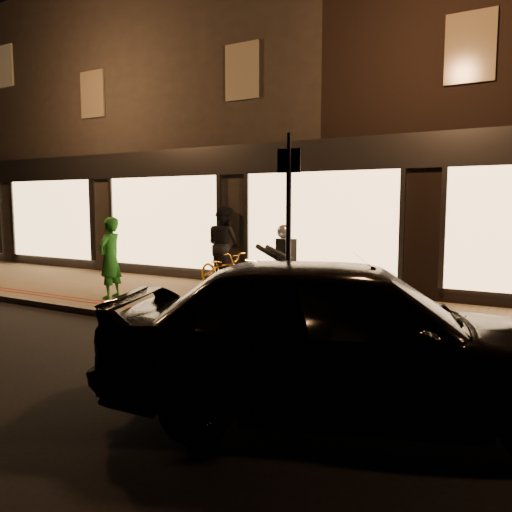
{
  "coord_description": "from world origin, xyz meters",
  "views": [
    {
      "loc": [
        4.33,
        -6.43,
        2.09
      ],
      "look_at": [
        -0.36,
        1.75,
        1.1
      ],
      "focal_mm": 35.0,
      "sensor_mm": 36.0,
      "label": 1
    }
  ],
  "objects_px": {
    "motorcycle": "(279,278)",
    "person_green": "(110,258)",
    "parked_car": "(346,334)",
    "sign_post": "(288,224)",
    "bicycle_gold": "(223,270)"
  },
  "relations": [
    {
      "from": "motorcycle",
      "to": "person_green",
      "type": "bearing_deg",
      "value": -149.97
    },
    {
      "from": "person_green",
      "to": "parked_car",
      "type": "xyz_separation_m",
      "value": [
        6.13,
        -2.81,
        -0.16
      ]
    },
    {
      "from": "sign_post",
      "to": "parked_car",
      "type": "height_order",
      "value": "sign_post"
    },
    {
      "from": "sign_post",
      "to": "parked_car",
      "type": "relative_size",
      "value": 0.63
    },
    {
      "from": "bicycle_gold",
      "to": "sign_post",
      "type": "bearing_deg",
      "value": -113.48
    },
    {
      "from": "motorcycle",
      "to": "bicycle_gold",
      "type": "bearing_deg",
      "value": 166.15
    },
    {
      "from": "person_green",
      "to": "parked_car",
      "type": "distance_m",
      "value": 6.74
    },
    {
      "from": "parked_car",
      "to": "person_green",
      "type": "bearing_deg",
      "value": 44.96
    },
    {
      "from": "motorcycle",
      "to": "sign_post",
      "type": "height_order",
      "value": "sign_post"
    },
    {
      "from": "bicycle_gold",
      "to": "parked_car",
      "type": "distance_m",
      "value": 6.82
    },
    {
      "from": "bicycle_gold",
      "to": "person_green",
      "type": "relative_size",
      "value": 0.98
    },
    {
      "from": "motorcycle",
      "to": "sign_post",
      "type": "distance_m",
      "value": 1.98
    },
    {
      "from": "person_green",
      "to": "sign_post",
      "type": "bearing_deg",
      "value": 70.7
    },
    {
      "from": "motorcycle",
      "to": "bicycle_gold",
      "type": "height_order",
      "value": "motorcycle"
    },
    {
      "from": "motorcycle",
      "to": "bicycle_gold",
      "type": "distance_m",
      "value": 2.62
    }
  ]
}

